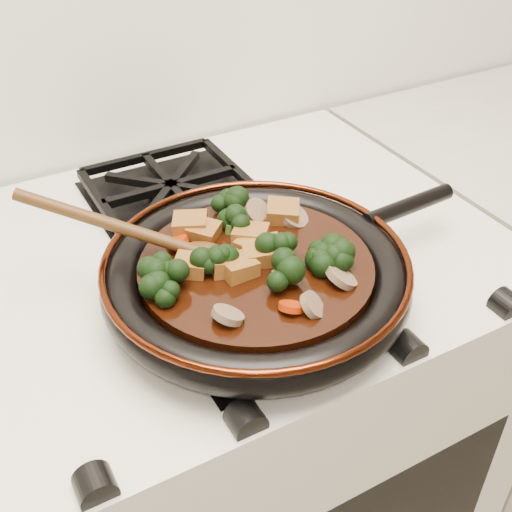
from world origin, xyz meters
TOP-DOWN VIEW (x-y plane):
  - stove at (0.00, 1.69)m, footprint 0.76×0.60m
  - burner_grate_front at (0.00, 1.55)m, footprint 0.23×0.23m
  - burner_grate_back at (0.00, 1.83)m, footprint 0.23×0.23m
  - skillet at (-0.00, 1.56)m, footprint 0.48×0.36m
  - braising_sauce at (-0.00, 1.56)m, footprint 0.27×0.27m
  - tofu_cube_0 at (-0.03, 1.64)m, footprint 0.05×0.05m
  - tofu_cube_1 at (-0.03, 1.56)m, footprint 0.04×0.04m
  - tofu_cube_2 at (0.01, 1.60)m, footprint 0.06×0.06m
  - tofu_cube_3 at (-0.04, 1.57)m, footprint 0.04×0.05m
  - tofu_cube_4 at (0.01, 1.59)m, footprint 0.05×0.05m
  - tofu_cube_5 at (0.07, 1.63)m, footprint 0.06×0.06m
  - tofu_cube_6 at (0.01, 1.57)m, footprint 0.06×0.06m
  - tofu_cube_7 at (-0.04, 1.66)m, footprint 0.05×0.05m
  - tofu_cube_8 at (-0.08, 1.59)m, footprint 0.05×0.05m
  - broccoli_floret_0 at (0.02, 1.57)m, footprint 0.08×0.09m
  - broccoli_floret_1 at (-0.00, 1.63)m, footprint 0.08×0.08m
  - broccoli_floret_2 at (-0.05, 1.57)m, footprint 0.08×0.08m
  - broccoli_floret_3 at (0.06, 1.52)m, footprint 0.07×0.07m
  - broccoli_floret_4 at (0.07, 1.51)m, footprint 0.09×0.08m
  - broccoli_floret_5 at (0.02, 1.67)m, footprint 0.07×0.07m
  - broccoli_floret_6 at (-0.00, 1.52)m, footprint 0.08×0.09m
  - broccoli_floret_7 at (-0.11, 1.58)m, footprint 0.08×0.08m
  - broccoli_floret_8 at (-0.12, 1.56)m, footprint 0.09×0.09m
  - carrot_coin_0 at (-0.01, 1.48)m, footprint 0.03×0.03m
  - carrot_coin_1 at (-0.01, 1.57)m, footprint 0.03×0.03m
  - carrot_coin_2 at (0.04, 1.58)m, footprint 0.03×0.03m
  - carrot_coin_3 at (0.01, 1.60)m, footprint 0.03×0.03m
  - carrot_coin_4 at (-0.07, 1.64)m, footprint 0.03×0.03m
  - carrot_coin_5 at (-0.05, 1.61)m, footprint 0.03×0.03m
  - mushroom_slice_0 at (0.04, 1.65)m, footprint 0.04×0.04m
  - mushroom_slice_1 at (0.08, 1.62)m, footprint 0.05×0.05m
  - mushroom_slice_2 at (0.06, 1.49)m, footprint 0.04×0.05m
  - mushroom_slice_3 at (-0.08, 1.49)m, footprint 0.04×0.04m
  - mushroom_slice_4 at (0.01, 1.46)m, footprint 0.04×0.04m
  - wooden_spoon at (-0.10, 1.64)m, footprint 0.13×0.10m

SIDE VIEW (x-z plane):
  - stove at x=0.00m, z-range 0.00..0.90m
  - burner_grate_front at x=0.00m, z-range 0.90..0.93m
  - burner_grate_back at x=0.00m, z-range 0.90..0.93m
  - skillet at x=0.00m, z-range 0.92..0.97m
  - braising_sauce at x=0.00m, z-range 0.94..0.96m
  - carrot_coin_0 at x=-0.01m, z-range 0.95..0.98m
  - carrot_coin_1 at x=-0.01m, z-range 0.95..0.98m
  - carrot_coin_2 at x=0.04m, z-range 0.96..0.97m
  - carrot_coin_3 at x=0.01m, z-range 0.96..0.97m
  - carrot_coin_4 at x=-0.07m, z-range 0.95..0.97m
  - carrot_coin_5 at x=-0.05m, z-range 0.95..0.97m
  - mushroom_slice_0 at x=0.04m, z-range 0.95..0.98m
  - mushroom_slice_1 at x=0.08m, z-range 0.95..0.98m
  - mushroom_slice_2 at x=0.06m, z-range 0.95..0.98m
  - mushroom_slice_3 at x=-0.08m, z-range 0.95..0.98m
  - mushroom_slice_4 at x=0.01m, z-range 0.95..0.98m
  - tofu_cube_0 at x=-0.03m, z-range 0.95..0.98m
  - tofu_cube_8 at x=-0.08m, z-range 0.95..0.98m
  - tofu_cube_4 at x=0.01m, z-range 0.96..0.98m
  - tofu_cube_3 at x=-0.04m, z-range 0.95..0.98m
  - tofu_cube_1 at x=-0.03m, z-range 0.95..0.98m
  - tofu_cube_2 at x=0.01m, z-range 0.95..0.98m
  - tofu_cube_5 at x=0.07m, z-range 0.95..0.98m
  - tofu_cube_7 at x=-0.04m, z-range 0.95..0.98m
  - tofu_cube_6 at x=0.01m, z-range 0.95..0.98m
  - broccoli_floret_1 at x=0.00m, z-range 0.94..1.00m
  - broccoli_floret_3 at x=0.06m, z-range 0.93..1.00m
  - broccoli_floret_8 at x=-0.12m, z-range 0.94..1.00m
  - broccoli_floret_4 at x=0.07m, z-range 0.93..1.00m
  - broccoli_floret_2 at x=-0.05m, z-range 0.94..1.00m
  - broccoli_floret_5 at x=0.02m, z-range 0.94..1.00m
  - broccoli_floret_7 at x=-0.11m, z-range 0.94..1.00m
  - broccoli_floret_0 at x=0.02m, z-range 0.94..1.01m
  - broccoli_floret_6 at x=0.00m, z-range 0.94..1.01m
  - wooden_spoon at x=-0.10m, z-range 0.87..1.09m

